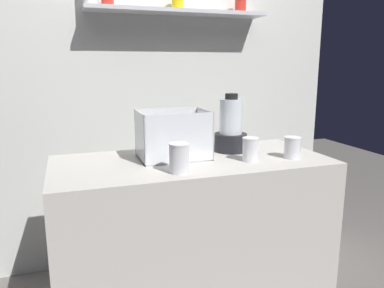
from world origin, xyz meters
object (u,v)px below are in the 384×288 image
at_px(blender_pitcher, 231,129).
at_px(juice_cup_pomegranate_left, 250,150).
at_px(carrot_display_bin, 172,143).
at_px(juice_cup_beet_far_left, 179,160).
at_px(juice_cup_carrot_middle, 292,148).

relative_size(blender_pitcher, juice_cup_pomegranate_left, 2.69).
height_order(carrot_display_bin, juice_cup_beet_far_left, carrot_display_bin).
distance_m(carrot_display_bin, juice_cup_carrot_middle, 0.62).
bearing_deg(juice_cup_pomegranate_left, juice_cup_carrot_middle, -3.67).
relative_size(juice_cup_pomegranate_left, juice_cup_carrot_middle, 1.07).
bearing_deg(juice_cup_pomegranate_left, carrot_display_bin, 151.31).
bearing_deg(juice_cup_carrot_middle, juice_cup_beet_far_left, -173.50).
bearing_deg(blender_pitcher, juice_cup_carrot_middle, -46.00).
xyz_separation_m(blender_pitcher, juice_cup_beet_far_left, (-0.40, -0.32, -0.07)).
distance_m(blender_pitcher, juice_cup_pomegranate_left, 0.24).
bearing_deg(juice_cup_pomegranate_left, blender_pitcher, 90.99).
bearing_deg(juice_cup_carrot_middle, carrot_display_bin, 160.50).
relative_size(juice_cup_beet_far_left, juice_cup_pomegranate_left, 1.13).
height_order(blender_pitcher, juice_cup_beet_far_left, blender_pitcher).
bearing_deg(blender_pitcher, juice_cup_beet_far_left, -141.16).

